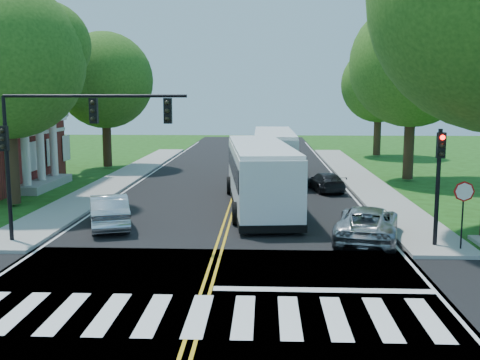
# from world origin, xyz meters

# --- Properties ---
(ground) EXTENTS (140.00, 140.00, 0.00)m
(ground) POSITION_xyz_m (0.00, 0.00, 0.00)
(ground) COLOR #1D4010
(ground) RESTS_ON ground
(road) EXTENTS (14.00, 96.00, 0.01)m
(road) POSITION_xyz_m (0.00, 18.00, 0.01)
(road) COLOR black
(road) RESTS_ON ground
(cross_road) EXTENTS (60.00, 12.00, 0.01)m
(cross_road) POSITION_xyz_m (0.00, 0.00, 0.01)
(cross_road) COLOR black
(cross_road) RESTS_ON ground
(center_line) EXTENTS (0.36, 70.00, 0.01)m
(center_line) POSITION_xyz_m (0.00, 22.00, 0.01)
(center_line) COLOR gold
(center_line) RESTS_ON road
(edge_line_w) EXTENTS (0.12, 70.00, 0.01)m
(edge_line_w) POSITION_xyz_m (-6.80, 22.00, 0.01)
(edge_line_w) COLOR silver
(edge_line_w) RESTS_ON road
(edge_line_e) EXTENTS (0.12, 70.00, 0.01)m
(edge_line_e) POSITION_xyz_m (6.80, 22.00, 0.01)
(edge_line_e) COLOR silver
(edge_line_e) RESTS_ON road
(crosswalk) EXTENTS (12.60, 3.00, 0.01)m
(crosswalk) POSITION_xyz_m (0.00, -0.50, 0.02)
(crosswalk) COLOR silver
(crosswalk) RESTS_ON road
(stop_bar) EXTENTS (6.60, 0.40, 0.01)m
(stop_bar) POSITION_xyz_m (3.50, 1.60, 0.02)
(stop_bar) COLOR silver
(stop_bar) RESTS_ON road
(sidewalk_nw) EXTENTS (2.60, 40.00, 0.15)m
(sidewalk_nw) POSITION_xyz_m (-8.30, 25.00, 0.07)
(sidewalk_nw) COLOR gray
(sidewalk_nw) RESTS_ON ground
(sidewalk_ne) EXTENTS (2.60, 40.00, 0.15)m
(sidewalk_ne) POSITION_xyz_m (8.30, 25.00, 0.07)
(sidewalk_ne) COLOR gray
(sidewalk_ne) RESTS_ON ground
(tree_west_near) EXTENTS (8.00, 8.00, 11.40)m
(tree_west_near) POSITION_xyz_m (-11.50, 14.00, 7.53)
(tree_west_near) COLOR black
(tree_west_near) RESTS_ON ground
(tree_west_far) EXTENTS (7.60, 7.60, 10.67)m
(tree_west_far) POSITION_xyz_m (-11.00, 30.00, 7.00)
(tree_west_far) COLOR black
(tree_west_far) RESTS_ON ground
(tree_east_mid) EXTENTS (8.40, 8.40, 11.93)m
(tree_east_mid) POSITION_xyz_m (11.50, 24.00, 7.86)
(tree_east_mid) COLOR black
(tree_east_mid) RESTS_ON ground
(tree_east_far) EXTENTS (7.20, 7.20, 10.34)m
(tree_east_far) POSITION_xyz_m (12.50, 40.00, 6.86)
(tree_east_far) COLOR black
(tree_east_far) RESTS_ON ground
(signal_nw) EXTENTS (7.15, 0.46, 5.66)m
(signal_nw) POSITION_xyz_m (-5.86, 6.43, 4.38)
(signal_nw) COLOR black
(signal_nw) RESTS_ON ground
(signal_ne) EXTENTS (0.30, 0.46, 4.40)m
(signal_ne) POSITION_xyz_m (8.20, 6.44, 2.96)
(signal_ne) COLOR black
(signal_ne) RESTS_ON ground
(stop_sign) EXTENTS (0.76, 0.08, 2.53)m
(stop_sign) POSITION_xyz_m (9.00, 5.98, 2.03)
(stop_sign) COLOR black
(stop_sign) RESTS_ON ground
(bus_lead) EXTENTS (4.05, 13.08, 3.33)m
(bus_lead) POSITION_xyz_m (1.46, 14.19, 1.77)
(bus_lead) COLOR silver
(bus_lead) RESTS_ON road
(bus_follow) EXTENTS (3.20, 12.78, 3.30)m
(bus_follow) POSITION_xyz_m (2.35, 25.48, 1.75)
(bus_follow) COLOR silver
(bus_follow) RESTS_ON road
(hatchback) EXTENTS (2.91, 4.77, 1.49)m
(hatchback) POSITION_xyz_m (-5.13, 9.38, 0.75)
(hatchback) COLOR silver
(hatchback) RESTS_ON road
(suv) EXTENTS (3.42, 5.42, 1.39)m
(suv) POSITION_xyz_m (5.84, 7.60, 0.71)
(suv) COLOR #A6A8AD
(suv) RESTS_ON road
(dark_sedan) EXTENTS (2.34, 4.20, 1.15)m
(dark_sedan) POSITION_xyz_m (5.42, 19.45, 0.59)
(dark_sedan) COLOR black
(dark_sedan) RESTS_ON road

